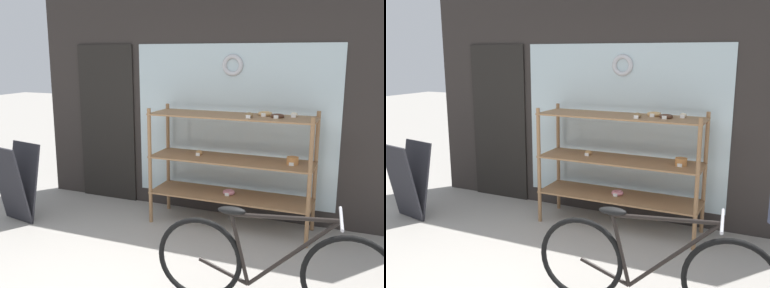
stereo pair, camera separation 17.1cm
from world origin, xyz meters
The scene contains 4 objects.
storefront_facade centered at (-0.05, 2.51, 1.50)m, with size 4.99×0.13×3.09m.
display_case centered at (0.33, 2.11, 0.82)m, with size 1.86×0.53×1.37m.
bicycle centered at (1.09, 0.61, 0.38)m, with size 1.85×0.46×0.84m.
sandwich_board centered at (-2.11, 1.30, 0.47)m, with size 0.55×0.47×0.93m.
Camera 2 is at (1.86, -2.35, 1.98)m, focal length 40.00 mm.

